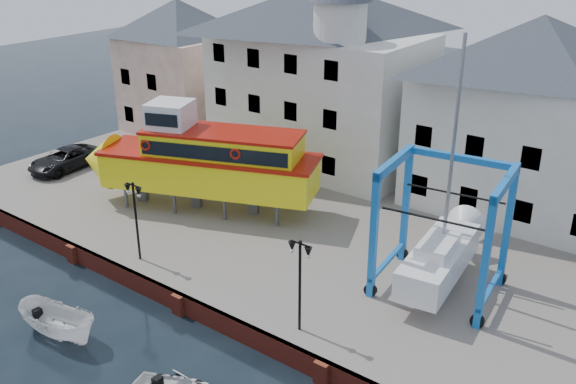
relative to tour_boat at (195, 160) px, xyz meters
The scene contains 12 objects.
ground 10.58m from the tour_boat, 50.73° to the right, with size 140.00×140.00×0.00m, color black.
hardstanding 7.89m from the tour_boat, 28.86° to the left, with size 44.00×22.00×1.00m, color #68625A.
quay_wall 10.32m from the tour_boat, 50.34° to the right, with size 44.00×0.47×1.00m.
building_pink 15.89m from the tour_boat, 138.57° to the left, with size 8.00×7.00×10.30m.
building_white_main 11.40m from the tour_boat, 82.99° to the left, with size 14.00×8.30×14.00m.
building_white_right 19.19m from the tour_boat, 36.90° to the left, with size 12.00×8.00×11.20m.
lamp_post_left 6.75m from the tour_boat, 70.99° to the right, with size 1.12×0.32×4.20m.
lamp_post_right 13.77m from the tour_boat, 27.62° to the right, with size 1.12×0.32×4.20m.
tour_boat is the anchor object (origin of this frame).
travel_lift 15.37m from the tour_boat, ahead, with size 5.94×7.92×11.70m.
van 11.89m from the tour_boat, behind, with size 2.41×5.22×1.45m, color black.
motorboat_a 13.07m from the tour_boat, 74.54° to the right, with size 1.62×4.32×1.67m, color white.
Camera 1 is at (19.19, -16.99, 16.87)m, focal length 40.00 mm.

